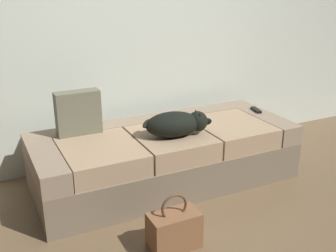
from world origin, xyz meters
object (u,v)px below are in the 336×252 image
(dog_dark, at_px, (177,124))
(handbag, at_px, (174,230))
(tv_remote, at_px, (256,110))
(couch, at_px, (165,156))
(throw_pillow, at_px, (78,113))

(dog_dark, bearing_deg, handbag, -118.51)
(dog_dark, distance_m, tv_remote, 0.96)
(dog_dark, height_order, tv_remote, dog_dark)
(dog_dark, height_order, handbag, dog_dark)
(couch, bearing_deg, dog_dark, -80.25)
(dog_dark, xyz_separation_m, tv_remote, (0.93, 0.22, -0.09))
(couch, xyz_separation_m, dog_dark, (0.03, -0.15, 0.33))
(couch, height_order, handbag, couch)
(dog_dark, bearing_deg, tv_remote, 13.56)
(dog_dark, relative_size, tv_remote, 3.80)
(couch, xyz_separation_m, handbag, (-0.34, -0.82, -0.10))
(tv_remote, distance_m, handbag, 1.61)
(couch, xyz_separation_m, throw_pillow, (-0.63, 0.23, 0.40))
(couch, distance_m, handbag, 0.89)
(throw_pillow, bearing_deg, couch, -19.66)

